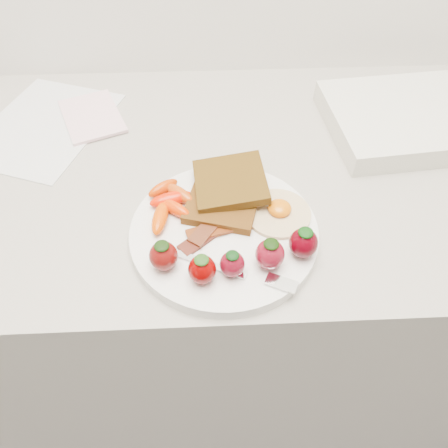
{
  "coord_description": "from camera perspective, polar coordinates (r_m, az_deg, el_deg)",
  "views": [
    {
      "loc": [
        -0.0,
        1.14,
        1.4
      ],
      "look_at": [
        0.01,
        1.54,
        0.93
      ],
      "focal_mm": 35.0,
      "sensor_mm": 36.0,
      "label": 1
    }
  ],
  "objects": [
    {
      "name": "strawberries",
      "position": [
        0.57,
        1.8,
        -4.17
      ],
      "size": [
        0.22,
        0.07,
        0.05
      ],
      "color": "#610B09",
      "rests_on": "plate"
    },
    {
      "name": "paper_sheet",
      "position": [
        0.89,
        -22.46,
        11.78
      ],
      "size": [
        0.28,
        0.32,
        0.0
      ],
      "primitive_type": "cube",
      "rotation": [
        0.0,
        0.0,
        -0.35
      ],
      "color": "silver",
      "rests_on": "counter"
    },
    {
      "name": "appliance",
      "position": [
        0.88,
        23.0,
        12.56
      ],
      "size": [
        0.31,
        0.26,
        0.04
      ],
      "primitive_type": "cube",
      "rotation": [
        0.0,
        0.0,
        0.1
      ],
      "color": "silver",
      "rests_on": "counter"
    },
    {
      "name": "toast_lower",
      "position": [
        0.65,
        -0.1,
        2.93
      ],
      "size": [
        0.13,
        0.13,
        0.01
      ],
      "primitive_type": "cube",
      "rotation": [
        0.0,
        0.0,
        -0.27
      ],
      "color": "black",
      "rests_on": "plate"
    },
    {
      "name": "toast_upper",
      "position": [
        0.66,
        0.82,
        5.56
      ],
      "size": [
        0.11,
        0.11,
        0.02
      ],
      "primitive_type": "cube",
      "rotation": [
        0.0,
        -0.1,
        0.08
      ],
      "color": "#311E08",
      "rests_on": "toast_lower"
    },
    {
      "name": "fork",
      "position": [
        0.57,
        2.45,
        -6.4
      ],
      "size": [
        0.16,
        0.08,
        0.0
      ],
      "color": "white",
      "rests_on": "plate"
    },
    {
      "name": "plate",
      "position": [
        0.63,
        0.0,
        -1.12
      ],
      "size": [
        0.27,
        0.27,
        0.02
      ],
      "primitive_type": "cylinder",
      "color": "white",
      "rests_on": "counter"
    },
    {
      "name": "notepad",
      "position": [
        0.88,
        -16.87,
        13.34
      ],
      "size": [
        0.15,
        0.17,
        0.01
      ],
      "primitive_type": "cube",
      "rotation": [
        0.0,
        0.0,
        0.39
      ],
      "color": "#F0BFC8",
      "rests_on": "paper_sheet"
    },
    {
      "name": "counter",
      "position": [
        1.1,
        -1.14,
        -10.06
      ],
      "size": [
        2.0,
        0.6,
        0.9
      ],
      "primitive_type": "cube",
      "color": "gray",
      "rests_on": "ground"
    },
    {
      "name": "bacon_strips",
      "position": [
        0.62,
        -1.51,
        -0.62
      ],
      "size": [
        0.11,
        0.1,
        0.01
      ],
      "color": "#3C0A0D",
      "rests_on": "plate"
    },
    {
      "name": "fried_egg",
      "position": [
        0.64,
        7.13,
        1.58
      ],
      "size": [
        0.1,
        0.1,
        0.02
      ],
      "color": "beige",
      "rests_on": "plate"
    },
    {
      "name": "baby_carrots",
      "position": [
        0.65,
        -7.12,
        2.88
      ],
      "size": [
        0.08,
        0.12,
        0.02
      ],
      "color": "red",
      "rests_on": "plate"
    }
  ]
}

